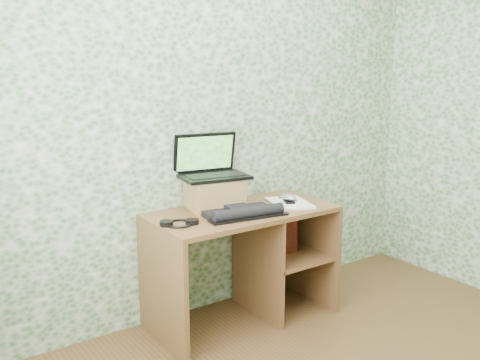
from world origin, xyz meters
TOP-DOWN VIEW (x-y plane):
  - wall_back at (0.00, 1.75)m, footprint 3.50×0.00m
  - desk at (0.08, 1.47)m, footprint 1.20×0.60m
  - riser at (-0.12, 1.58)m, footprint 0.37×0.33m
  - laptop at (-0.12, 1.63)m, footprint 0.46×0.36m
  - keyboard at (-0.07, 1.34)m, footprint 0.51×0.32m
  - headphones at (-0.48, 1.39)m, footprint 0.22×0.21m
  - notepad at (0.35, 1.39)m, footprint 0.32×0.39m
  - mouse at (0.34, 1.39)m, footprint 0.12×0.14m
  - pen at (0.38, 1.45)m, footprint 0.05×0.14m
  - red_box at (0.32, 1.44)m, footprint 0.23×0.08m

SIDE VIEW (x-z plane):
  - desk at x=0.08m, z-range 0.11..0.86m
  - red_box at x=0.32m, z-range 0.39..0.66m
  - notepad at x=0.35m, z-range 0.75..0.77m
  - headphones at x=-0.48m, z-range 0.75..0.77m
  - pen at x=0.38m, z-range 0.77..0.77m
  - keyboard at x=-0.07m, z-range 0.74..0.81m
  - mouse at x=0.34m, z-range 0.77..0.81m
  - riser at x=-0.12m, z-range 0.75..0.95m
  - laptop at x=-0.12m, z-range 0.87..1.16m
  - wall_back at x=0.00m, z-range -0.45..3.05m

